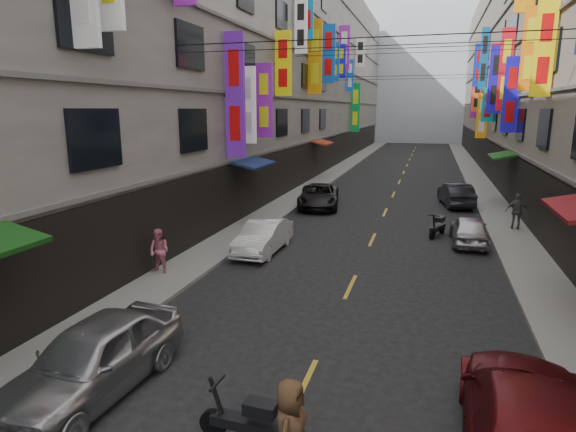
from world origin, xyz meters
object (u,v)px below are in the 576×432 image
Objects in this scene: scooter_far_right at (438,226)px; car_right_mid at (469,230)px; car_left_mid at (263,237)px; pedestrian_rfar at (517,211)px; car_right_near at (529,422)px; car_right_far at (456,195)px; scooter_crossing at (249,422)px; pedestrian_crossing at (290,431)px; car_left_far at (319,196)px; pedestrian_lfar at (159,251)px; car_left_near at (93,358)px.

scooter_far_right is 1.60m from car_right_mid.
pedestrian_rfar is (10.28, 6.47, 0.34)m from car_left_mid.
car_right_far is (-0.17, 22.17, -0.07)m from car_right_near.
pedestrian_rfar is at bearing -94.12° from car_right_near.
car_right_mid is 3.67m from pedestrian_rfar.
car_right_mid is 0.87× the size of car_right_far.
car_left_mid is 8.78m from car_right_mid.
scooter_crossing is at bearing 14.44° from car_right_near.
pedestrian_crossing is (0.89, -0.54, 0.39)m from scooter_crossing.
car_left_far is 21.28m from pedestrian_crossing.
car_left_far reaches higher than scooter_far_right.
car_right_near is at bearing 89.45° from car_right_mid.
scooter_far_right is 0.33× the size of car_right_near.
pedestrian_crossing is at bearing -67.64° from car_left_mid.
car_right_mid is (4.45, 14.47, 0.17)m from scooter_crossing.
car_right_mid reaches higher than scooter_crossing.
pedestrian_crossing reaches higher than car_right_mid.
pedestrian_lfar reaches higher than car_left_mid.
car_left_near is 19.65m from pedestrian_rfar.
pedestrian_lfar reaches higher than car_right_far.
scooter_far_right is at bearing 49.81° from pedestrian_lfar.
car_right_far is (-0.17, 8.53, 0.07)m from car_right_mid.
car_right_far is (7.70, 2.70, 0.01)m from car_left_far.
car_right_near is 12.23m from pedestrian_lfar.
scooter_crossing is 1.11m from pedestrian_crossing.
car_left_near is at bearing -88.92° from car_left_mid.
car_left_far is at bearing -12.94° from pedestrian_rfar.
scooter_far_right is at bearing -5.29° from pedestrian_crossing.
pedestrian_crossing is at bearing 76.10° from car_right_mid.
car_right_far is at bearing 64.81° from pedestrian_lfar.
car_right_far is (7.83, 12.16, 0.04)m from car_left_mid.
car_right_near is at bearing 5.10° from car_left_near.
car_right_mid is 12.78m from pedestrian_lfar.
car_right_mid is 2.10× the size of pedestrian_rfar.
scooter_crossing is at bearing -70.80° from car_left_mid.
car_left_near reaches higher than scooter_far_right.
pedestrian_lfar is at bearing 47.21° from car_right_far.
car_left_mid is 1.07× the size of car_right_mid.
car_left_far is 9.80m from car_right_mid.
scooter_crossing is 0.43× the size of car_right_far.
pedestrian_crossing is (-3.57, -1.38, 0.08)m from car_right_near.
pedestrian_rfar is (2.28, 16.48, 0.22)m from car_right_near.
pedestrian_lfar is (-2.47, 6.58, 0.13)m from car_left_near.
pedestrian_crossing reaches higher than scooter_far_right.
pedestrian_lfar is (-10.47, -7.32, 0.27)m from car_right_mid.
scooter_crossing is 9.36m from pedestrian_lfar.
pedestrian_lfar is (-2.59, -13.15, 0.22)m from car_left_far.
car_right_far is at bearing -89.38° from car_right_mid.
scooter_crossing is 18.59m from pedestrian_rfar.
car_right_mid is at bearing -86.25° from car_right_near.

